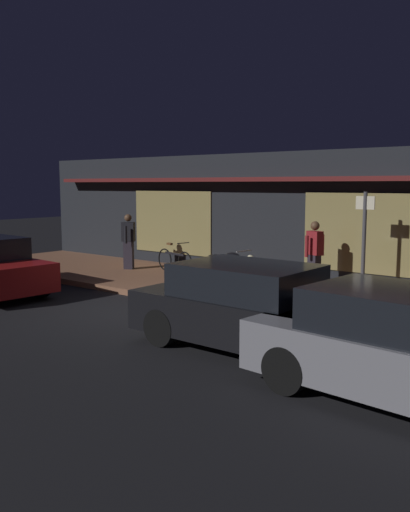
% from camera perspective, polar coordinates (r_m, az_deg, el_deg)
% --- Properties ---
extents(ground_plane, '(60.00, 60.00, 0.00)m').
position_cam_1_polar(ground_plane, '(12.19, -7.95, -5.50)').
color(ground_plane, black).
extents(sidewalk_slab, '(18.00, 4.00, 0.15)m').
position_cam_1_polar(sidewalk_slab, '(14.35, 0.79, -3.15)').
color(sidewalk_slab, brown).
rests_on(sidewalk_slab, ground_plane).
extents(storefront_building, '(18.00, 3.30, 3.60)m').
position_cam_1_polar(storefront_building, '(16.93, 7.87, 4.30)').
color(storefront_building, black).
rests_on(storefront_building, ground_plane).
extents(motorcycle, '(1.70, 0.55, 0.97)m').
position_cam_1_polar(motorcycle, '(13.82, 2.52, -1.16)').
color(motorcycle, black).
rests_on(motorcycle, sidewalk_slab).
extents(bicycle_parked, '(1.63, 0.49, 0.91)m').
position_cam_1_polar(bicycle_parked, '(16.09, -3.17, -0.44)').
color(bicycle_parked, black).
rests_on(bicycle_parked, sidewalk_slab).
extents(person_photographer, '(0.44, 0.58, 1.67)m').
position_cam_1_polar(person_photographer, '(16.80, -7.95, 1.62)').
color(person_photographer, '#28232D').
rests_on(person_photographer, sidewalk_slab).
extents(person_bystander, '(0.43, 0.61, 1.67)m').
position_cam_1_polar(person_bystander, '(13.75, 11.28, 0.26)').
color(person_bystander, '#28232D').
rests_on(person_bystander, sidewalk_slab).
extents(sign_post, '(0.44, 0.09, 2.40)m').
position_cam_1_polar(sign_post, '(13.02, 16.17, 1.85)').
color(sign_post, '#47474C').
rests_on(sign_post, sidewalk_slab).
extents(parked_car_far, '(4.11, 1.80, 1.42)m').
position_cam_1_polar(parked_car_far, '(9.08, 4.85, -5.38)').
color(parked_car_far, black).
rests_on(parked_car_far, ground_plane).
extents(parked_car_across, '(4.22, 2.07, 1.42)m').
position_cam_1_polar(parked_car_across, '(7.33, 20.53, -8.97)').
color(parked_car_across, black).
rests_on(parked_car_across, ground_plane).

